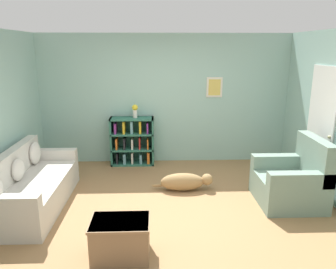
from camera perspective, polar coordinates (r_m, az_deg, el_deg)
The scene contains 8 objects.
ground_plane at distance 4.96m, azimuth 0.17°, elevation -13.03°, with size 14.00×14.00×0.00m, color #997047.
wall_back at distance 6.71m, azimuth -0.56°, elevation 6.13°, with size 5.60×0.13×2.60m.
couch at distance 5.35m, azimuth -22.78°, elevation -8.43°, with size 0.83×2.02×0.85m.
bookshelf at distance 6.69m, azimuth -6.21°, elevation -1.21°, with size 0.87×0.33×0.97m.
recliner_chair at distance 5.39m, azimuth 20.93°, elevation -7.58°, with size 0.92×0.96×1.03m.
coffee_table at distance 3.92m, azimuth -8.26°, elevation -17.33°, with size 0.67×0.47×0.45m.
dog at distance 5.53m, azimuth 2.95°, elevation -8.20°, with size 1.02×0.27×0.30m.
vase at distance 6.52m, azimuth -5.77°, elevation 4.21°, with size 0.12×0.12×0.27m.
Camera 1 is at (-0.17, -4.38, 2.32)m, focal length 35.00 mm.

